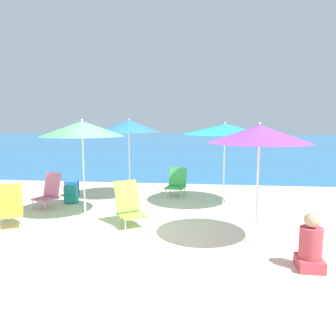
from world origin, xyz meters
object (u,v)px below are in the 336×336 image
Objects in this scene: beach_umbrella_green at (82,129)px; backpack_teal at (71,195)px; beach_umbrella_purple at (259,134)px; beach_chair_lime at (129,204)px; beach_umbrella_teal at (225,129)px; beach_umbrella_blue at (129,126)px; seagull at (69,187)px; beach_chair_yellow at (10,206)px; person_seated_near at (310,246)px; backpack_blue at (72,189)px; beach_chair_green at (177,182)px; beach_chair_pink at (49,191)px.

backpack_teal is at bearing 125.96° from beach_umbrella_green.
beach_chair_lime is (-2.29, 0.74, -1.39)m from beach_umbrella_purple.
beach_umbrella_blue reaches higher than beach_umbrella_teal.
beach_umbrella_blue reaches higher than seagull.
beach_chair_yellow is 1.86m from backpack_teal.
beach_chair_lime reaches higher than seagull.
person_seated_near is (0.60, -0.86, -1.47)m from beach_umbrella_purple.
beach_umbrella_green is at bearing -108.57° from beach_umbrella_blue.
backpack_blue is at bearing 99.23° from beach_chair_lime.
beach_umbrella_teal is 2.55× the size of beach_chair_yellow.
seagull is (-4.68, 3.46, -1.66)m from beach_umbrella_purple.
beach_chair_green is 4.80m from person_seated_near.
beach_umbrella_blue is at bearing -16.04° from seagull.
beach_umbrella_green is at bearing 153.56° from person_seated_near.
beach_chair_lime is at bearing -92.89° from beach_chair_green.
backpack_blue is (-3.98, 0.48, -1.61)m from beach_umbrella_teal.
beach_chair_pink is at bearing -139.78° from beach_chair_green.
beach_chair_pink is at bearing 157.51° from beach_umbrella_purple.
beach_umbrella_teal is 0.98× the size of beach_umbrella_blue.
backpack_teal is (-1.32, -0.67, -1.66)m from beach_umbrella_blue.
beach_chair_lime is 1.13× the size of beach_chair_green.
seagull is (-1.90, 0.55, -1.73)m from beach_umbrella_blue.
backpack_blue is at bearing 143.83° from person_seated_near.
beach_chair_lime is 3.15× the size of seagull.
beach_chair_lime is at bearing -137.56° from beach_umbrella_teal.
beach_umbrella_green is 1.01× the size of beach_umbrella_teal.
beach_chair_green is (-1.21, 0.94, -1.45)m from beach_umbrella_teal.
beach_umbrella_purple reaches higher than beach_chair_green.
beach_umbrella_purple reaches higher than person_seated_near.
beach_umbrella_green reaches higher than beach_chair_lime.
beach_chair_pink is 1.39m from beach_chair_yellow.
beach_umbrella_teal is at bearing -10.60° from beach_umbrella_blue.
beach_umbrella_green is at bearing -54.04° from backpack_teal.
beach_umbrella_blue is 2.22m from backpack_teal.
person_seated_near is (5.15, -1.32, -0.06)m from beach_chair_yellow.
beach_umbrella_blue reaches higher than backpack_teal.
beach_chair_lime is at bearing -24.03° from beach_umbrella_green.
backpack_teal is 1.63× the size of seagull.
beach_chair_pink is at bearing -93.87° from backpack_blue.
beach_chair_lime is (2.17, -1.10, 0.02)m from beach_chair_pink.
beach_umbrella_teal reaches higher than beach_chair_green.
backpack_teal is at bearing 147.81° from person_seated_near.
beach_umbrella_green is (-3.36, 1.22, 0.05)m from beach_umbrella_purple.
beach_umbrella_blue is (-2.39, 0.45, 0.06)m from beach_umbrella_teal.
seagull is at bearing 115.44° from backpack_teal.
beach_chair_lime is (0.49, -2.18, -1.47)m from beach_umbrella_blue.
beach_umbrella_purple is 2.34× the size of beach_chair_lime.
beach_umbrella_purple reaches higher than beach_chair_lime.
beach_chair_lime is (2.26, 0.29, 0.02)m from beach_chair_yellow.
beach_umbrella_green reaches higher than backpack_teal.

